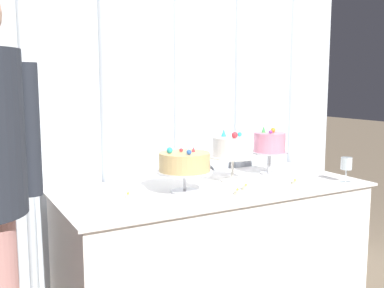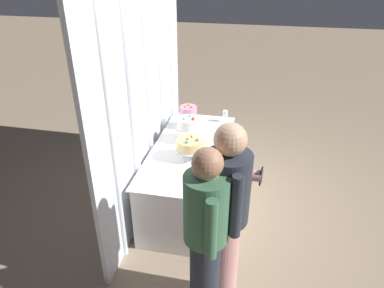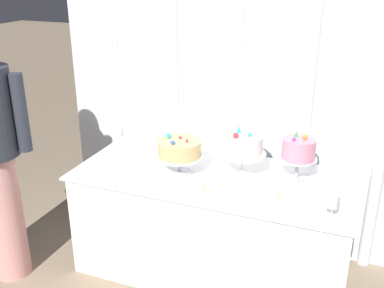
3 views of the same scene
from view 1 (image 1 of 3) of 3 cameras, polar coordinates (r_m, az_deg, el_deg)
draped_curtain at (r=3.06m, az=-1.39°, el=10.74°), size 2.76×0.17×2.84m
cake_table at (r=2.80m, az=2.80°, el=-12.83°), size 1.85×0.83×0.75m
cake_display_leftmost at (r=2.50m, az=-0.97°, el=-2.51°), size 0.32×0.32×0.26m
cake_display_center at (r=2.79m, az=5.20°, el=-0.54°), size 0.31×0.31×0.33m
cake_display_rightmost at (r=3.05m, az=9.84°, el=-0.01°), size 0.25×0.25×0.32m
wine_glass at (r=2.93m, az=19.07°, el=-2.47°), size 0.07×0.07×0.16m
tealight_far_left at (r=2.45m, az=-8.12°, el=-6.59°), size 0.04×0.04×0.03m
tealight_near_left at (r=2.50m, az=5.80°, el=-6.16°), size 0.04×0.04×0.04m
tealight_near_right at (r=2.62m, az=6.87°, el=-5.57°), size 0.05×0.05×0.04m
tealight_far_right at (r=2.82m, az=12.97°, el=-4.81°), size 0.05×0.05×0.03m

